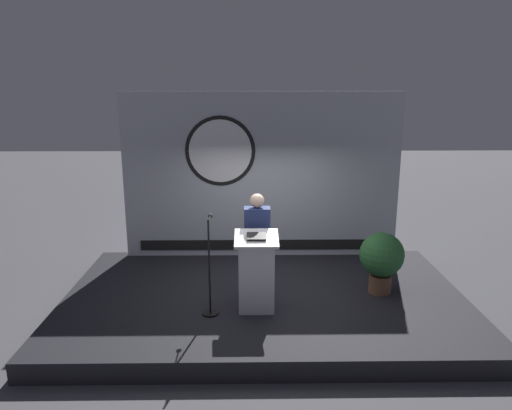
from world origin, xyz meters
TOP-DOWN VIEW (x-y plane):
  - ground_plane at (0.00, 0.00)m, footprint 40.00×40.00m
  - stage_platform at (0.00, 0.00)m, footprint 6.40×4.00m
  - banner_display at (-0.02, 1.85)m, footprint 5.30×0.12m
  - podium at (-0.14, -0.57)m, footprint 0.64×0.50m
  - speaker_person at (-0.12, -0.09)m, footprint 0.40×0.26m
  - microphone_stand at (-0.82, -0.67)m, footprint 0.24×0.53m
  - potted_plant at (1.88, 0.01)m, footprint 0.71×0.71m

SIDE VIEW (x-z plane):
  - ground_plane at x=0.00m, z-range 0.00..0.00m
  - stage_platform at x=0.00m, z-range 0.00..0.30m
  - microphone_stand at x=-0.82m, z-range 0.08..1.53m
  - podium at x=-0.14m, z-range 0.28..1.48m
  - potted_plant at x=1.88m, z-range 0.40..1.40m
  - speaker_person at x=-0.12m, z-range 0.32..2.00m
  - banner_display at x=-0.02m, z-range 0.30..3.48m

